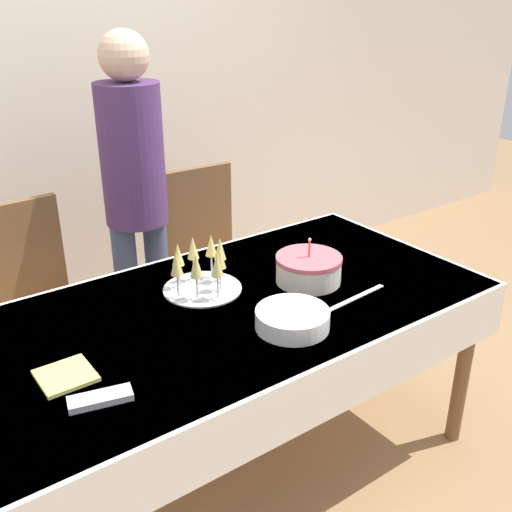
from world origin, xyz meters
The scene contains 12 objects.
ground_plane centered at (0.00, 0.00, 0.00)m, with size 12.00×12.00×0.00m, color #93704C.
wall_back centered at (0.00, 1.55, 1.35)m, with size 8.00×0.05×2.70m.
dining_table centered at (0.00, 0.00, 0.64)m, with size 1.93×0.96×0.74m.
dining_chair_far_left centered at (-0.43, 0.80, 0.53)m, with size 0.45×0.45×0.96m.
dining_chair_far_right centered at (0.43, 0.80, 0.53)m, with size 0.43×0.43×0.96m.
birthday_cake centered at (0.37, -0.03, 0.79)m, with size 0.25×0.25×0.18m.
champagne_tray centered at (0.02, 0.15, 0.84)m, with size 0.29×0.29×0.18m.
plate_stack_main centered at (0.11, -0.25, 0.77)m, with size 0.24×0.24×0.06m.
cake_knife centered at (0.42, -0.23, 0.74)m, with size 0.30×0.04×0.00m.
fork_pile centered at (-0.54, -0.25, 0.75)m, with size 0.18×0.10×0.02m.
napkin_pile centered at (-0.58, -0.09, 0.75)m, with size 0.15×0.15×0.01m.
person_standing centered at (0.09, 0.84, 0.97)m, with size 0.28×0.28×1.61m.
Camera 1 is at (-0.97, -1.54, 1.75)m, focal length 42.00 mm.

